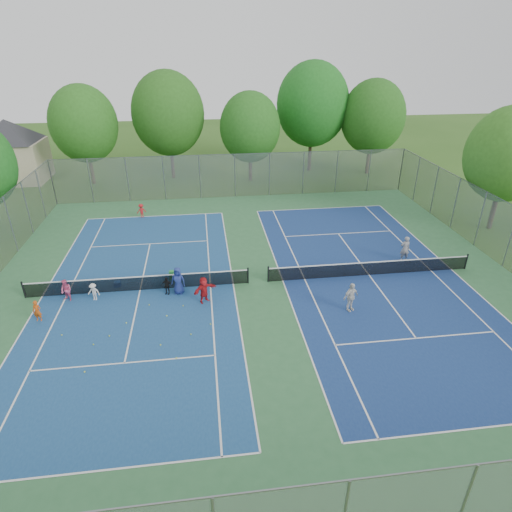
{
  "coord_description": "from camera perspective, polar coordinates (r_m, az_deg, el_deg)",
  "views": [
    {
      "loc": [
        -3.01,
        -22.17,
        13.16
      ],
      "look_at": [
        0.0,
        1.0,
        1.3
      ],
      "focal_mm": 30.0,
      "sensor_mm": 36.0,
      "label": 1
    }
  ],
  "objects": [
    {
      "name": "court_pad",
      "position": [
        25.95,
        0.28,
        -3.54
      ],
      "size": [
        32.0,
        32.0,
        0.01
      ],
      "primitive_type": "cube",
      "color": "#31673C",
      "rests_on": "ground"
    },
    {
      "name": "tree_nr",
      "position": [
        48.09,
        7.55,
        19.4
      ],
      "size": [
        7.6,
        7.6,
        11.42
      ],
      "color": "#443326",
      "rests_on": "ground"
    },
    {
      "name": "tennis_ball_4",
      "position": [
        21.88,
        -8.67,
        -10.31
      ],
      "size": [
        0.07,
        0.07,
        0.07
      ],
      "primitive_type": "sphere",
      "color": "#AFC92E",
      "rests_on": "ground"
    },
    {
      "name": "student_b",
      "position": [
        26.14,
        -23.98,
        -4.23
      ],
      "size": [
        0.8,
        0.75,
        1.31
      ],
      "primitive_type": "imported",
      "rotation": [
        0.0,
        0.0,
        -0.52
      ],
      "color": "#E15784",
      "rests_on": "ground"
    },
    {
      "name": "net_right",
      "position": [
        27.44,
        14.94,
        -1.66
      ],
      "size": [
        12.87,
        0.1,
        0.91
      ],
      "primitive_type": "cube",
      "color": "black",
      "rests_on": "ground"
    },
    {
      "name": "tree_nl",
      "position": [
        45.74,
        -11.65,
        18.09
      ],
      "size": [
        7.2,
        7.2,
        10.69
      ],
      "color": "#443326",
      "rests_on": "ground"
    },
    {
      "name": "tennis_ball_9",
      "position": [
        23.39,
        -16.91,
        -8.56
      ],
      "size": [
        0.07,
        0.07,
        0.07
      ],
      "primitive_type": "sphere",
      "color": "#D3E835",
      "rests_on": "ground"
    },
    {
      "name": "tennis_ball_1",
      "position": [
        23.65,
        -24.47,
        -9.6
      ],
      "size": [
        0.07,
        0.07,
        0.07
      ],
      "primitive_type": "sphere",
      "color": "#C0D932",
      "rests_on": "ground"
    },
    {
      "name": "tennis_ball_7",
      "position": [
        22.42,
        -20.85,
        -11.0
      ],
      "size": [
        0.07,
        0.07,
        0.07
      ],
      "primitive_type": "sphere",
      "color": "#A0C12D",
      "rests_on": "ground"
    },
    {
      "name": "fence_north",
      "position": [
        39.88,
        -2.82,
        10.63
      ],
      "size": [
        32.0,
        0.1,
        4.0
      ],
      "primitive_type": "cube",
      "color": "gray",
      "rests_on": "ground"
    },
    {
      "name": "fence_east",
      "position": [
        31.26,
        30.8,
        2.03
      ],
      "size": [
        0.1,
        32.0,
        4.0
      ],
      "primitive_type": "cube",
      "rotation": [
        0.0,
        0.0,
        1.57
      ],
      "color": "gray",
      "rests_on": "ground"
    },
    {
      "name": "instructor",
      "position": [
        29.73,
        19.24,
        0.92
      ],
      "size": [
        0.64,
        0.42,
        1.75
      ],
      "primitive_type": "imported",
      "rotation": [
        0.0,
        0.0,
        3.13
      ],
      "color": "gray",
      "rests_on": "ground"
    },
    {
      "name": "tennis_ball_0",
      "position": [
        20.58,
        -10.56,
        -13.26
      ],
      "size": [
        0.07,
        0.07,
        0.07
      ],
      "primitive_type": "sphere",
      "color": "#A9CB2F",
      "rests_on": "ground"
    },
    {
      "name": "teen_court_b",
      "position": [
        23.54,
        12.52,
        -5.37
      ],
      "size": [
        1.06,
        0.77,
        1.68
      ],
      "primitive_type": "imported",
      "rotation": [
        0.0,
        0.0,
        0.41
      ],
      "color": "silver",
      "rests_on": "ground"
    },
    {
      "name": "tennis_ball_6",
      "position": [
        21.48,
        -12.61,
        -11.53
      ],
      "size": [
        0.07,
        0.07,
        0.07
      ],
      "primitive_type": "sphere",
      "color": "yellow",
      "rests_on": "ground"
    },
    {
      "name": "student_d",
      "position": [
        25.09,
        -11.82,
        -3.89
      ],
      "size": [
        0.69,
        0.44,
        1.1
      ],
      "primitive_type": "imported",
      "rotation": [
        0.0,
        0.0,
        -0.29
      ],
      "color": "black",
      "rests_on": "ground"
    },
    {
      "name": "court_right",
      "position": [
        27.64,
        14.83,
        -2.46
      ],
      "size": [
        10.97,
        23.77,
        0.01
      ],
      "primitive_type": "cube",
      "color": "navy",
      "rests_on": "court_pad"
    },
    {
      "name": "tree_nw",
      "position": [
        46.09,
        -21.99,
        16.0
      ],
      "size": [
        6.4,
        6.4,
        9.58
      ],
      "color": "#443326",
      "rests_on": "ground"
    },
    {
      "name": "ball_hopper",
      "position": [
        26.63,
        -11.15,
        -2.55
      ],
      "size": [
        0.33,
        0.33,
        0.58
      ],
      "primitive_type": "cube",
      "rotation": [
        0.0,
        0.0,
        -0.12
      ],
      "color": "#268E3B",
      "rests_on": "ground"
    },
    {
      "name": "student_e",
      "position": [
        24.9,
        -10.36,
        -3.25
      ],
      "size": [
        0.9,
        0.68,
        1.66
      ],
      "primitive_type": "imported",
      "rotation": [
        0.0,
        0.0,
        -0.21
      ],
      "color": "navy",
      "rests_on": "ground"
    },
    {
      "name": "court_left",
      "position": [
        26.08,
        -15.19,
        -4.4
      ],
      "size": [
        10.97,
        23.77,
        0.01
      ],
      "primitive_type": "cube",
      "color": "navy",
      "rests_on": "court_pad"
    },
    {
      "name": "tree_nc",
      "position": [
        44.14,
        -0.8,
        16.78
      ],
      "size": [
        6.0,
        6.0,
        8.85
      ],
      "color": "#443326",
      "rests_on": "ground"
    },
    {
      "name": "house",
      "position": [
        50.71,
        -30.13,
        13.27
      ],
      "size": [
        11.03,
        11.03,
        7.3
      ],
      "color": "#B7A88C",
      "rests_on": "ground"
    },
    {
      "name": "tennis_ball_3",
      "position": [
        22.72,
        -18.96,
        -10.08
      ],
      "size": [
        0.07,
        0.07,
        0.07
      ],
      "primitive_type": "sphere",
      "color": "#BBD631",
      "rests_on": "ground"
    },
    {
      "name": "student_a",
      "position": [
        25.01,
        -27.16,
        -6.56
      ],
      "size": [
        0.47,
        0.35,
        1.2
      ],
      "primitive_type": "imported",
      "rotation": [
        0.0,
        0.0,
        -0.14
      ],
      "color": "#C24B12",
      "rests_on": "ground"
    },
    {
      "name": "student_c",
      "position": [
        25.68,
        -20.83,
        -4.5
      ],
      "size": [
        0.76,
        0.54,
        1.06
      ],
      "primitive_type": "imported",
      "rotation": [
        0.0,
        0.0,
        -0.23
      ],
      "color": "silver",
      "rests_on": "ground"
    },
    {
      "name": "tennis_ball_11",
      "position": [
        20.98,
        -21.88,
        -14.18
      ],
      "size": [
        0.07,
        0.07,
        0.07
      ],
      "primitive_type": "sphere",
      "color": "yellow",
      "rests_on": "ground"
    },
    {
      "name": "ground",
      "position": [
        25.95,
        0.28,
        -3.55
      ],
      "size": [
        120.0,
        120.0,
        0.0
      ],
      "primitive_type": "plane",
      "color": "#30591B",
      "rests_on": "ground"
    },
    {
      "name": "tennis_ball_8",
      "position": [
        22.45,
        -6.08,
        -9.05
      ],
      "size": [
        0.07,
        0.07,
        0.07
      ],
      "primitive_type": "sphere",
      "color": "#B1D531",
      "rests_on": "ground"
    },
    {
      "name": "tree_ne",
      "position": [
        48.23,
        15.34,
        17.45
      ],
      "size": [
        6.6,
        6.6,
        9.77
      ],
      "color": "#443326",
      "rests_on": "ground"
    },
    {
      "name": "tennis_ball_10",
      "position": [
        24.52,
        -14.05,
        -6.37
      ],
      "size": [
        0.07,
        0.07,
        0.07
      ],
      "primitive_type": "sphere",
      "color": "gold",
      "rests_on": "ground"
    },
    {
      "name": "student_f",
      "position": [
        23.91,
        -6.95,
        -4.5
      ],
      "size": [
        1.45,
        1.17,
        1.55
      ],
      "primitive_type": "imported",
      "rotation": [
        0.0,
        0.0,
        0.58
      ],
      "color": "red",
      "rests_on": "ground"
    },
    {
      "name": "child_far_baseline",
      "position": [
        36.54,
        -15.03,
        5.85
      ],
      "size": [
        0.87,
        0.68,
        1.18
      ],
      "primitive_type": "imported",
      "rotation": [
        0.0,
        0.0,
        3.5
      ],
      "color": "#B4191D",
      "rests_on": "ground"
    },
    {
      "name": "net_left",
      "position": [
        25.86,
        -15.31,
        -3.57
      ],
      "size": [
        12.87,
        0.1,
        0.91
      ],
      "primitive_type": "cube",
      "color": "black",
      "rests_on": "ground"
    },
    {
      "name": "tennis_ball_2",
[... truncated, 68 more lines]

